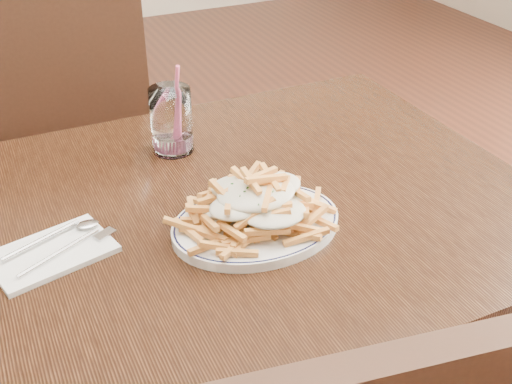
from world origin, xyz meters
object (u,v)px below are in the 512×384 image
chair_far (60,147)px  loaded_fries (256,200)px  table (192,251)px  water_glass (172,124)px  fries_plate (256,224)px

chair_far → loaded_fries: 0.84m
table → water_glass: bearing=77.6°
fries_plate → water_glass: size_ratio=1.86×
fries_plate → water_glass: 0.31m
table → loaded_fries: bearing=-47.6°
chair_far → loaded_fries: bearing=-76.2°
water_glass → table: bearing=-102.4°
loaded_fries → fries_plate: bearing=26.6°
table → loaded_fries: (0.08, -0.09, 0.13)m
chair_far → loaded_fries: (0.19, -0.78, 0.24)m
fries_plate → water_glass: bearing=96.0°
table → water_glass: size_ratio=6.90×
table → chair_far: chair_far is taller
chair_far → loaded_fries: size_ratio=3.69×
water_glass → chair_far: bearing=108.6°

